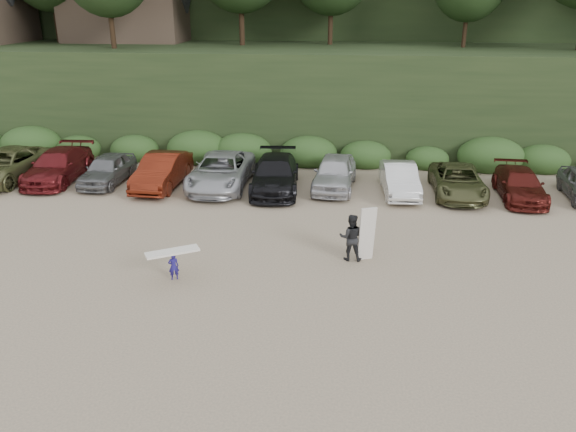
# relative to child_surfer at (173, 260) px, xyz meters

# --- Properties ---
(ground) EXTENTS (120.00, 120.00, 0.00)m
(ground) POSITION_rel_child_surfer_xyz_m (2.26, -0.06, -0.72)
(ground) COLOR tan
(ground) RESTS_ON ground
(parked_cars) EXTENTS (39.48, 6.08, 1.64)m
(parked_cars) POSITION_rel_child_surfer_xyz_m (-0.17, 9.91, 0.05)
(parked_cars) COLOR #A8A9AD
(parked_cars) RESTS_ON ground
(child_surfer) EXTENTS (1.78, 1.31, 1.06)m
(child_surfer) POSITION_rel_child_surfer_xyz_m (0.00, 0.00, 0.00)
(child_surfer) COLOR navy
(child_surfer) RESTS_ON ground
(adult_surfer) EXTENTS (1.31, 0.67, 2.06)m
(adult_surfer) POSITION_rel_child_surfer_xyz_m (5.96, 2.17, 0.17)
(adult_surfer) COLOR black
(adult_surfer) RESTS_ON ground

